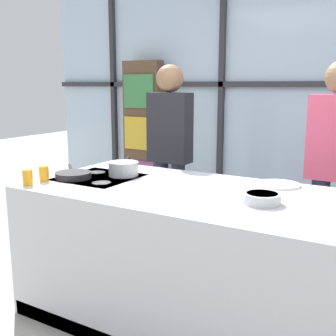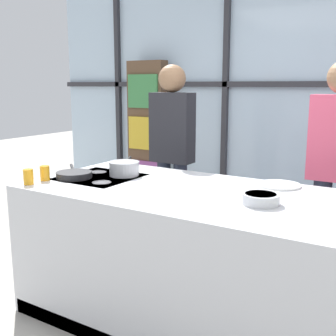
{
  "view_description": "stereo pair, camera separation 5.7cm",
  "coord_description": "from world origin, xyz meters",
  "px_view_note": "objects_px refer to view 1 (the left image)",
  "views": [
    {
      "loc": [
        1.18,
        -2.26,
        1.54
      ],
      "look_at": [
        -0.22,
        0.1,
        0.99
      ],
      "focal_mm": 45.0,
      "sensor_mm": 36.0,
      "label": 1
    },
    {
      "loc": [
        1.22,
        -2.23,
        1.54
      ],
      "look_at": [
        -0.22,
        0.1,
        0.99
      ],
      "focal_mm": 45.0,
      "sensor_mm": 36.0,
      "label": 2
    }
  ],
  "objects_px": {
    "spectator_center_left": "(336,162)",
    "juice_glass_near": "(28,178)",
    "spectator_far_left": "(170,146)",
    "saucepan": "(123,168)",
    "frying_pan": "(73,175)",
    "mixing_bowl": "(262,198)",
    "white_plate": "(279,184)",
    "juice_glass_far": "(44,174)"
  },
  "relations": [
    {
      "from": "spectator_far_left",
      "to": "juice_glass_far",
      "type": "height_order",
      "value": "spectator_far_left"
    },
    {
      "from": "spectator_far_left",
      "to": "saucepan",
      "type": "height_order",
      "value": "spectator_far_left"
    },
    {
      "from": "spectator_far_left",
      "to": "frying_pan",
      "type": "bearing_deg",
      "value": 81.4
    },
    {
      "from": "spectator_center_left",
      "to": "saucepan",
      "type": "relative_size",
      "value": 4.52
    },
    {
      "from": "frying_pan",
      "to": "juice_glass_near",
      "type": "height_order",
      "value": "juice_glass_near"
    },
    {
      "from": "spectator_center_left",
      "to": "white_plate",
      "type": "height_order",
      "value": "spectator_center_left"
    },
    {
      "from": "frying_pan",
      "to": "white_plate",
      "type": "xyz_separation_m",
      "value": [
        1.3,
        0.52,
        -0.02
      ]
    },
    {
      "from": "spectator_far_left",
      "to": "mixing_bowl",
      "type": "height_order",
      "value": "spectator_far_left"
    },
    {
      "from": "spectator_far_left",
      "to": "juice_glass_near",
      "type": "distance_m",
      "value": 1.4
    },
    {
      "from": "spectator_center_left",
      "to": "frying_pan",
      "type": "bearing_deg",
      "value": 34.34
    },
    {
      "from": "spectator_center_left",
      "to": "saucepan",
      "type": "distance_m",
      "value": 1.54
    },
    {
      "from": "saucepan",
      "to": "white_plate",
      "type": "bearing_deg",
      "value": 14.33
    },
    {
      "from": "white_plate",
      "to": "juice_glass_far",
      "type": "height_order",
      "value": "juice_glass_far"
    },
    {
      "from": "spectator_center_left",
      "to": "saucepan",
      "type": "height_order",
      "value": "spectator_center_left"
    },
    {
      "from": "saucepan",
      "to": "juice_glass_near",
      "type": "height_order",
      "value": "same"
    },
    {
      "from": "frying_pan",
      "to": "juice_glass_far",
      "type": "distance_m",
      "value": 0.2
    },
    {
      "from": "mixing_bowl",
      "to": "juice_glass_far",
      "type": "distance_m",
      "value": 1.47
    },
    {
      "from": "spectator_center_left",
      "to": "frying_pan",
      "type": "height_order",
      "value": "spectator_center_left"
    },
    {
      "from": "spectator_far_left",
      "to": "white_plate",
      "type": "relative_size",
      "value": 6.12
    },
    {
      "from": "spectator_far_left",
      "to": "juice_glass_far",
      "type": "distance_m",
      "value": 1.26
    },
    {
      "from": "spectator_center_left",
      "to": "mixing_bowl",
      "type": "relative_size",
      "value": 8.14
    },
    {
      "from": "frying_pan",
      "to": "mixing_bowl",
      "type": "distance_m",
      "value": 1.35
    },
    {
      "from": "frying_pan",
      "to": "mixing_bowl",
      "type": "bearing_deg",
      "value": 2.14
    },
    {
      "from": "juice_glass_far",
      "to": "mixing_bowl",
      "type": "bearing_deg",
      "value": 8.45
    },
    {
      "from": "spectator_far_left",
      "to": "saucepan",
      "type": "xyz_separation_m",
      "value": [
        0.09,
        -0.82,
        -0.05
      ]
    },
    {
      "from": "spectator_far_left",
      "to": "juice_glass_near",
      "type": "height_order",
      "value": "spectator_far_left"
    },
    {
      "from": "spectator_center_left",
      "to": "mixing_bowl",
      "type": "height_order",
      "value": "spectator_center_left"
    },
    {
      "from": "juice_glass_far",
      "to": "spectator_center_left",
      "type": "bearing_deg",
      "value": 36.4
    },
    {
      "from": "spectator_far_left",
      "to": "mixing_bowl",
      "type": "bearing_deg",
      "value": 139.33
    },
    {
      "from": "white_plate",
      "to": "mixing_bowl",
      "type": "bearing_deg",
      "value": -85.11
    },
    {
      "from": "white_plate",
      "to": "frying_pan",
      "type": "bearing_deg",
      "value": -158.41
    },
    {
      "from": "spectator_center_left",
      "to": "juice_glass_near",
      "type": "relative_size",
      "value": 16.84
    },
    {
      "from": "saucepan",
      "to": "mixing_bowl",
      "type": "bearing_deg",
      "value": -10.25
    },
    {
      "from": "saucepan",
      "to": "mixing_bowl",
      "type": "height_order",
      "value": "saucepan"
    },
    {
      "from": "spectator_center_left",
      "to": "white_plate",
      "type": "distance_m",
      "value": 0.61
    },
    {
      "from": "mixing_bowl",
      "to": "juice_glass_far",
      "type": "relative_size",
      "value": 2.07
    },
    {
      "from": "mixing_bowl",
      "to": "juice_glass_near",
      "type": "xyz_separation_m",
      "value": [
        -1.45,
        -0.36,
        0.02
      ]
    },
    {
      "from": "spectator_center_left",
      "to": "saucepan",
      "type": "bearing_deg",
      "value": 32.05
    },
    {
      "from": "spectator_far_left",
      "to": "saucepan",
      "type": "distance_m",
      "value": 0.83
    },
    {
      "from": "spectator_far_left",
      "to": "white_plate",
      "type": "xyz_separation_m",
      "value": [
        1.14,
        -0.55,
        -0.1
      ]
    },
    {
      "from": "frying_pan",
      "to": "saucepan",
      "type": "height_order",
      "value": "saucepan"
    },
    {
      "from": "frying_pan",
      "to": "juice_glass_far",
      "type": "bearing_deg",
      "value": -123.58
    }
  ]
}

